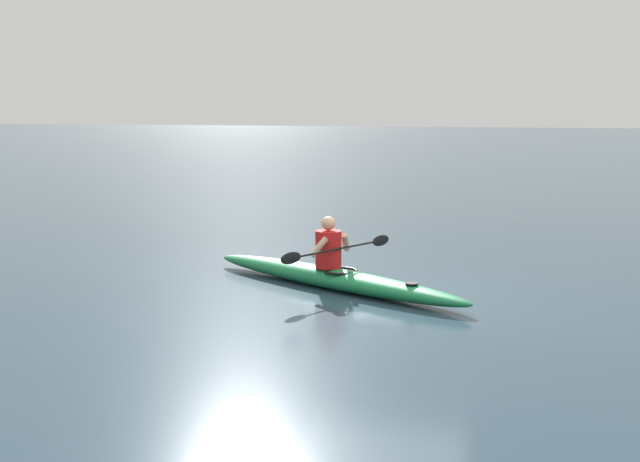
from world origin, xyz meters
TOP-DOWN VIEW (x-y plane):
  - ground_plane at (0.00, 0.00)m, footprint 160.00×160.00m
  - kayak at (0.77, -0.38)m, footprint 4.56×2.86m
  - kayaker at (0.83, -0.41)m, footprint 1.19×2.11m

SIDE VIEW (x-z plane):
  - ground_plane at x=0.00m, z-range 0.00..0.00m
  - kayak at x=0.77m, z-range 0.00..0.30m
  - kayaker at x=0.83m, z-range 0.23..1.00m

